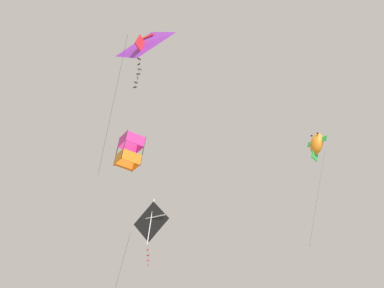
{
  "coord_description": "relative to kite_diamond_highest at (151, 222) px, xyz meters",
  "views": [
    {
      "loc": [
        -19.69,
        -20.55,
        28.86
      ],
      "look_at": [
        -0.81,
        -2.61,
        40.39
      ],
      "focal_mm": 45.23,
      "sensor_mm": 36.0,
      "label": 1
    }
  ],
  "objects": [
    {
      "name": "kite_delta_mid_left",
      "position": [
        -4.92,
        -4.61,
        6.68
      ],
      "size": [
        2.23,
        2.65,
        7.22
      ],
      "rotation": [
        0.44,
        0.0,
        1.77
      ],
      "color": "purple"
    },
    {
      "name": "kite_box_upper_right",
      "position": [
        1.68,
        4.25,
        5.9
      ],
      "size": [
        2.04,
        1.83,
        2.35
      ],
      "rotation": [
        0.15,
        0.0,
        1.28
      ],
      "color": "#DB2D93"
    },
    {
      "name": "kite_diamond_highest",
      "position": [
        0.0,
        0.0,
        0.0
      ],
      "size": [
        2.86,
        3.63,
        8.97
      ],
      "rotation": [
        0.23,
        0.0,
        1.92
      ],
      "color": "black"
    },
    {
      "name": "kite_fish_low_drifter",
      "position": [
        11.01,
        -4.44,
        6.77
      ],
      "size": [
        2.21,
        1.76,
        8.23
      ],
      "rotation": [
        0.37,
        0.0,
        1.45
      ],
      "color": "orange"
    }
  ]
}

